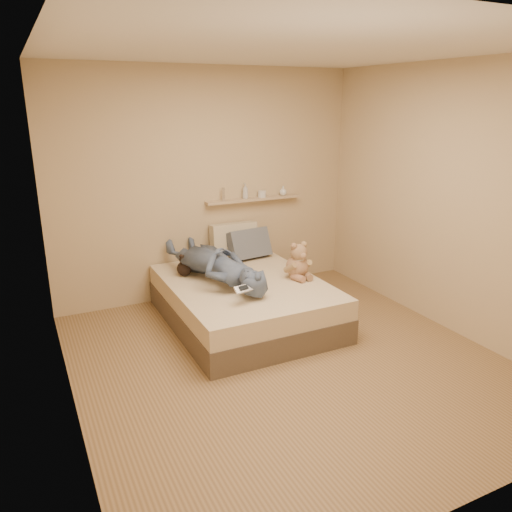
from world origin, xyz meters
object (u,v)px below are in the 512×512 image
pillow_cream (234,240)px  person (215,263)px  wall_shelf (254,199)px  game_console (243,289)px  dark_plush (184,266)px  pillow_grey (249,244)px  bed (244,301)px  teddy_bear (298,263)px

pillow_cream → person: bearing=-126.8°
wall_shelf → pillow_cream: bearing=-165.1°
game_console → pillow_cream: size_ratio=0.33×
dark_plush → pillow_cream: (0.75, 0.40, 0.09)m
pillow_grey → wall_shelf: (0.16, 0.22, 0.48)m
pillow_grey → wall_shelf: wall_shelf is taller
bed → wall_shelf: 1.38m
teddy_bear → dark_plush: 1.20m
teddy_bear → wall_shelf: bearing=90.0°
pillow_cream → pillow_grey: bearing=-46.4°
bed → pillow_cream: size_ratio=3.45×
dark_plush → game_console: bearing=-76.5°
teddy_bear → pillow_grey: bearing=101.0°
pillow_cream → wall_shelf: size_ratio=0.46×
teddy_bear → pillow_cream: pillow_cream is taller
teddy_bear → game_console: bearing=-154.1°
wall_shelf → person: bearing=-136.9°
pillow_cream → pillow_grey: 0.20m
dark_plush → person: bearing=-46.5°
game_console → wall_shelf: wall_shelf is taller
teddy_bear → pillow_grey: (-0.16, 0.85, 0.01)m
bed → teddy_bear: teddy_bear is taller
bed → wall_shelf: size_ratio=1.58×
game_console → pillow_grey: pillow_grey is taller
bed → pillow_cream: 0.97m
pillow_cream → person: size_ratio=0.36×
bed → pillow_grey: 0.88m
bed → pillow_cream: pillow_cream is taller
teddy_bear → wall_shelf: size_ratio=0.33×
teddy_bear → wall_shelf: wall_shelf is taller
teddy_bear → person: teddy_bear is taller
dark_plush → pillow_grey: size_ratio=0.49×
game_console → dark_plush: 1.01m
dark_plush → person: size_ratio=0.16×
bed → dark_plush: 0.73m
person → wall_shelf: wall_shelf is taller
pillow_cream → pillow_grey: (0.13, -0.14, -0.03)m
pillow_grey → pillow_cream: bearing=133.6°
bed → teddy_bear: size_ratio=4.84×
game_console → person: bearing=88.8°
dark_plush → person: 0.37m
bed → teddy_bear: bearing=-15.8°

